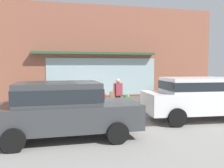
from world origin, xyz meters
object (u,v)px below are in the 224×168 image
at_px(potted_plant_window_left, 38,99).
at_px(potted_plant_window_right, 170,95).
at_px(potted_plant_by_entrance, 86,98).
at_px(parked_car_dark_gray, 63,107).
at_px(potted_plant_trailing_edge, 60,98).
at_px(pedestrian_with_handbag, 118,93).
at_px(potted_plant_doorstep, 127,100).
at_px(potted_plant_corner_tall, 149,97).
at_px(potted_plant_window_center, 18,100).
at_px(parked_car_white, 199,96).
at_px(fire_hydrant, 103,103).

xyz_separation_m(potted_plant_window_left, potted_plant_window_right, (7.18, 0.25, -0.06)).
distance_m(potted_plant_by_entrance, potted_plant_window_right, 4.78).
bearing_deg(parked_car_dark_gray, potted_plant_window_right, 40.05).
bearing_deg(potted_plant_trailing_edge, potted_plant_window_left, -164.60).
bearing_deg(potted_plant_trailing_edge, pedestrian_with_handbag, -34.54).
xyz_separation_m(potted_plant_window_left, potted_plant_by_entrance, (2.40, 0.44, -0.07)).
bearing_deg(potted_plant_window_right, potted_plant_doorstep, -174.47).
bearing_deg(potted_plant_window_left, potted_plant_corner_tall, 3.73).
relative_size(potted_plant_window_left, potted_plant_trailing_edge, 1.12).
relative_size(pedestrian_with_handbag, potted_plant_window_center, 1.59).
distance_m(parked_car_dark_gray, potted_plant_window_right, 8.10).
bearing_deg(pedestrian_with_handbag, parked_car_dark_gray, 41.39).
distance_m(potted_plant_by_entrance, potted_plant_trailing_edge, 1.36).
relative_size(potted_plant_window_left, potted_plant_window_right, 1.07).
xyz_separation_m(parked_car_dark_gray, potted_plant_corner_tall, (4.88, 5.43, -0.57)).
height_order(parked_car_white, potted_plant_window_center, parked_car_white).
relative_size(pedestrian_with_handbag, potted_plant_by_entrance, 1.82).
bearing_deg(potted_plant_corner_tall, potted_plant_doorstep, -164.47).
distance_m(fire_hydrant, parked_car_white, 4.06).
xyz_separation_m(potted_plant_by_entrance, potted_plant_window_right, (4.78, -0.19, 0.00)).
xyz_separation_m(fire_hydrant, parked_car_dark_gray, (-1.86, -3.34, 0.47)).
height_order(potted_plant_by_entrance, potted_plant_trailing_edge, potted_plant_by_entrance).
height_order(fire_hydrant, potted_plant_window_center, potted_plant_window_center).
relative_size(fire_hydrant, potted_plant_doorstep, 1.54).
relative_size(parked_car_dark_gray, potted_plant_trailing_edge, 5.25).
bearing_deg(potted_plant_trailing_edge, potted_plant_by_entrance, 6.50).
xyz_separation_m(parked_car_dark_gray, potted_plant_window_right, (6.12, 5.30, -0.48)).
distance_m(fire_hydrant, potted_plant_by_entrance, 2.21).
height_order(parked_car_dark_gray, potted_plant_window_left, parked_car_dark_gray).
xyz_separation_m(potted_plant_by_entrance, potted_plant_corner_tall, (3.55, -0.05, -0.09)).
bearing_deg(potted_plant_corner_tall, fire_hydrant, -145.29).
bearing_deg(potted_plant_window_center, pedestrian_with_handbag, -19.57).
relative_size(pedestrian_with_handbag, parked_car_dark_gray, 0.36).
xyz_separation_m(parked_car_white, potted_plant_trailing_edge, (-5.28, 4.15, -0.48)).
xyz_separation_m(potted_plant_window_right, potted_plant_corner_tall, (-1.23, 0.14, -0.09)).
height_order(pedestrian_with_handbag, potted_plant_window_left, pedestrian_with_handbag).
bearing_deg(fire_hydrant, potted_plant_by_entrance, 103.74).
bearing_deg(parked_car_white, potted_plant_trailing_edge, 146.18).
distance_m(pedestrian_with_handbag, potted_plant_window_right, 3.97).
distance_m(parked_car_dark_gray, potted_plant_trailing_edge, 5.35).
bearing_deg(potted_plant_by_entrance, potted_plant_window_center, -174.66).
relative_size(potted_plant_window_left, potted_plant_doorstep, 1.51).
distance_m(parked_car_white, potted_plant_trailing_edge, 6.73).
bearing_deg(potted_plant_window_right, potted_plant_corner_tall, 173.60).
bearing_deg(fire_hydrant, pedestrian_with_handbag, 15.77).
distance_m(potted_plant_window_left, potted_plant_doorstep, 4.53).
relative_size(potted_plant_window_right, potted_plant_doorstep, 1.40).
bearing_deg(parked_car_white, potted_plant_window_center, 155.56).
relative_size(fire_hydrant, parked_car_dark_gray, 0.22).
bearing_deg(potted_plant_window_left, potted_plant_window_center, 172.15).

